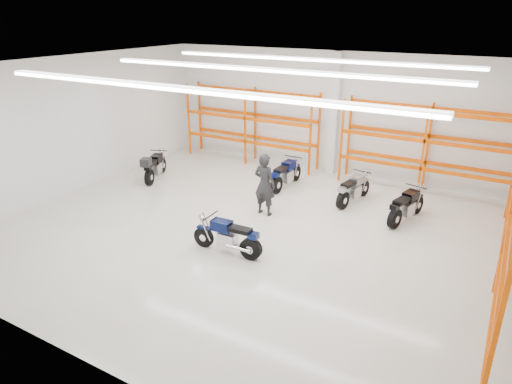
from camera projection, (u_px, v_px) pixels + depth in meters
The scene contains 11 objects.
ground at pixel (256, 231), 12.93m from camera, with size 14.00×14.00×0.00m, color beige.
room_shell at pixel (256, 116), 11.73m from camera, with size 14.02×12.02×4.51m.
motorcycle_main at pixel (230, 238), 11.56m from camera, with size 1.98×0.66×0.97m.
motorcycle_back_a at pixel (154, 167), 16.62m from camera, with size 1.00×1.96×1.04m.
motorcycle_back_b at pixel (285, 175), 15.92m from camera, with size 0.68×2.04×1.00m.
motorcycle_back_c at pixel (353, 190), 14.65m from camera, with size 0.73×1.94×0.96m.
motorcycle_back_d at pixel (405, 207), 13.35m from camera, with size 0.82×1.95×0.98m.
standing_man at pixel (265, 184), 13.67m from camera, with size 0.70×0.46×1.92m, color black.
structural_column at pixel (334, 114), 16.78m from camera, with size 0.32×0.32×4.50m, color white.
pallet_racking_back_left at pixel (250, 119), 18.25m from camera, with size 5.67×0.87×3.00m.
pallet_racking_back_right at pixel (427, 141), 15.11m from camera, with size 5.67×0.87×3.00m.
Camera 1 is at (5.77, -10.06, 5.82)m, focal length 32.00 mm.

